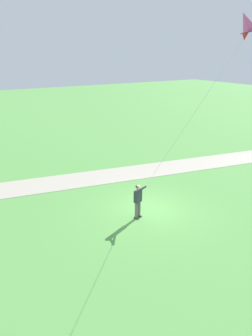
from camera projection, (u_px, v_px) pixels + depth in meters
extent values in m
plane|color=#569947|center=(148.00, 210.00, 15.14)|extent=(120.00, 120.00, 0.00)
cube|color=#ADA393|center=(72.00, 181.00, 18.58)|extent=(8.64, 31.85, 0.02)
cube|color=#232328|center=(139.00, 216.00, 14.52)|extent=(0.26, 0.19, 0.06)
cylinder|color=slate|center=(139.00, 208.00, 14.38)|extent=(0.14, 0.14, 0.82)
cube|color=#232328|center=(136.00, 218.00, 14.34)|extent=(0.26, 0.19, 0.06)
cylinder|color=slate|center=(136.00, 210.00, 14.20)|extent=(0.14, 0.14, 0.82)
cube|color=#333842|center=(138.00, 196.00, 14.03)|extent=(0.35, 0.45, 0.60)
sphere|color=beige|center=(138.00, 187.00, 13.86)|extent=(0.22, 0.22, 0.22)
ellipsoid|color=#4C3319|center=(138.00, 187.00, 13.86)|extent=(0.29, 0.29, 0.13)
cylinder|color=#333842|center=(143.00, 188.00, 13.81)|extent=(0.56, 0.16, 0.43)
cylinder|color=#333842|center=(141.00, 189.00, 13.68)|extent=(0.42, 0.49, 0.43)
sphere|color=beige|center=(145.00, 187.00, 13.60)|extent=(0.10, 0.10, 0.10)
pyramid|color=#E02D9E|center=(242.00, 24.00, 9.16)|extent=(1.11, 0.94, 0.57)
cone|color=red|center=(245.00, 37.00, 9.28)|extent=(0.28, 0.28, 0.22)
cylinder|color=black|center=(245.00, 33.00, 9.24)|extent=(0.88, 0.65, 0.02)
cylinder|color=silver|center=(185.00, 127.00, 11.45)|extent=(3.39, 1.34, 6.22)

